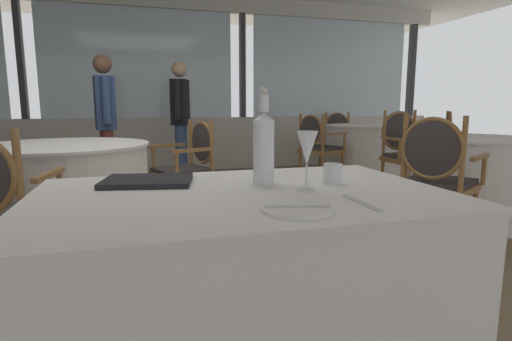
{
  "coord_description": "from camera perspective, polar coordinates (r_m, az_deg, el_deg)",
  "views": [
    {
      "loc": [
        -0.05,
        -2.82,
        1.05
      ],
      "look_at": [
        0.34,
        -1.48,
        0.82
      ],
      "focal_mm": 28.24,
      "sensor_mm": 36.0,
      "label": 1
    }
  ],
  "objects": [
    {
      "name": "background_table_2",
      "position": [
        6.13,
        14.92,
        2.7
      ],
      "size": [
        1.14,
        1.14,
        0.76
      ],
      "color": "white",
      "rests_on": "ground_plane"
    },
    {
      "name": "dining_chair_2_0",
      "position": [
        6.09,
        24.36,
        3.92
      ],
      "size": [
        0.65,
        0.66,
        0.97
      ],
      "rotation": [
        0.0,
        0.0,
        8.78
      ],
      "color": "olive",
      "rests_on": "ground_plane"
    },
    {
      "name": "side_plate",
      "position": [
        1.12,
        5.91,
        -5.41
      ],
      "size": [
        0.2,
        0.2,
        0.01
      ],
      "primitive_type": "cylinder",
      "color": "white",
      "rests_on": "foreground_table"
    },
    {
      "name": "wine_glass",
      "position": [
        1.35,
        7.23,
        2.97
      ],
      "size": [
        0.07,
        0.07,
        0.2
      ],
      "color": "white",
      "rests_on": "foreground_table"
    },
    {
      "name": "diner_person_0",
      "position": [
        5.5,
        -10.65,
        7.71
      ],
      "size": [
        0.29,
        0.51,
        1.61
      ],
      "rotation": [
        0.0,
        0.0,
        6.01
      ],
      "color": "#334770",
      "rests_on": "ground_plane"
    },
    {
      "name": "water_tumbler",
      "position": [
        1.5,
        10.8,
        -0.45
      ],
      "size": [
        0.07,
        0.07,
        0.07
      ],
      "primitive_type": "cylinder",
      "color": "white",
      "rests_on": "foreground_table"
    },
    {
      "name": "dining_chair_3_2",
      "position": [
        3.2,
        24.17,
        -0.12
      ],
      "size": [
        0.63,
        0.65,
        0.98
      ],
      "rotation": [
        0.0,
        0.0,
        13.11
      ],
      "color": "olive",
      "rests_on": "ground_plane"
    },
    {
      "name": "foreground_table",
      "position": [
        1.47,
        -1.81,
        -17.61
      ],
      "size": [
        1.36,
        0.88,
        0.76
      ],
      "color": "white",
      "rests_on": "ground_plane"
    },
    {
      "name": "dining_chair_2_2",
      "position": [
        5.35,
        8.67,
        3.85
      ],
      "size": [
        0.6,
        0.64,
        0.94
      ],
      "rotation": [
        0.0,
        0.0,
        12.96
      ],
      "color": "olive",
      "rests_on": "ground_plane"
    },
    {
      "name": "diner_person_1",
      "position": [
        4.84,
        -20.54,
        6.94
      ],
      "size": [
        0.25,
        0.52,
        1.59
      ],
      "rotation": [
        0.0,
        0.0,
        3.3
      ],
      "color": "brown",
      "rests_on": "ground_plane"
    },
    {
      "name": "dining_chair_2_1",
      "position": [
        7.03,
        11.71,
        5.0
      ],
      "size": [
        0.58,
        0.52,
        0.93
      ],
      "rotation": [
        0.0,
        0.0,
        10.87
      ],
      "color": "olive",
      "rests_on": "ground_plane"
    },
    {
      "name": "dining_chair_3_1",
      "position": [
        4.86,
        20.28,
        3.13
      ],
      "size": [
        0.54,
        0.48,
        0.99
      ],
      "rotation": [
        0.0,
        0.0,
        11.02
      ],
      "color": "olive",
      "rests_on": "ground_plane"
    },
    {
      "name": "background_table_3",
      "position": [
        4.16,
        28.34,
        -1.08
      ],
      "size": [
        1.1,
        1.1,
        0.76
      ],
      "color": "white",
      "rests_on": "ground_plane"
    },
    {
      "name": "background_table_0",
      "position": [
        3.39,
        -25.26,
        -2.98
      ],
      "size": [
        1.25,
        1.25,
        0.76
      ],
      "color": "white",
      "rests_on": "ground_plane"
    },
    {
      "name": "window_wall_far",
      "position": [
        6.55,
        -15.94,
        9.34
      ],
      "size": [
        10.29,
        0.14,
        2.74
      ],
      "color": "beige",
      "rests_on": "ground_plane"
    },
    {
      "name": "water_bottle",
      "position": [
        1.45,
        1.09,
        3.48
      ],
      "size": [
        0.08,
        0.08,
        0.35
      ],
      "color": "white",
      "rests_on": "foreground_table"
    },
    {
      "name": "ground_plane",
      "position": [
        3.01,
        -14.45,
        -11.44
      ],
      "size": [
        13.38,
        13.38,
        0.0
      ],
      "primitive_type": "plane",
      "color": "#756047"
    },
    {
      "name": "dining_chair_0_1",
      "position": [
        3.7,
        -9.37,
        1.21
      ],
      "size": [
        0.59,
        0.63,
        0.91
      ],
      "rotation": [
        0.0,
        0.0,
        9.78
      ],
      "color": "olive",
      "rests_on": "ground_plane"
    },
    {
      "name": "butter_knife",
      "position": [
        1.11,
        5.91,
        -5.15
      ],
      "size": [
        0.18,
        0.06,
        0.0
      ],
      "primitive_type": "cube",
      "rotation": [
        0.0,
        0.0,
        -0.26
      ],
      "color": "silver",
      "rests_on": "foreground_table"
    },
    {
      "name": "menu_book",
      "position": [
        1.54,
        -15.07,
        -1.44
      ],
      "size": [
        0.35,
        0.28,
        0.02
      ],
      "primitive_type": "cube",
      "rotation": [
        0.0,
        0.0,
        -0.19
      ],
      "color": "black",
      "rests_on": "foreground_table"
    },
    {
      "name": "dinner_fork",
      "position": [
        1.23,
        14.67,
        -4.44
      ],
      "size": [
        0.02,
        0.2,
        0.0
      ],
      "primitive_type": "cube",
      "rotation": [
        0.0,
        0.0,
        1.58
      ],
      "color": "silver",
      "rests_on": "foreground_table"
    }
  ]
}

